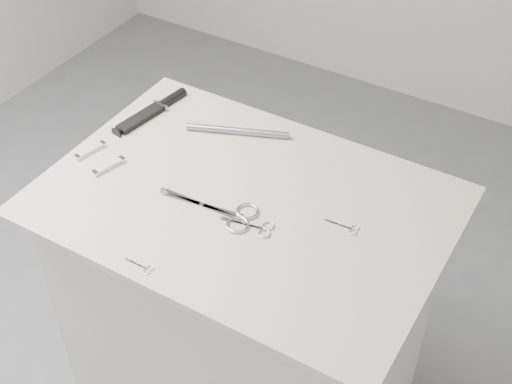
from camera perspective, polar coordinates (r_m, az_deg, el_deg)
The scene contains 10 objects.
plinth at distance 2.10m, azimuth -0.78°, elevation -10.14°, with size 0.90×0.60×0.90m, color silver.
display_board at distance 1.76m, azimuth -0.92°, elevation -0.85°, with size 1.00×0.70×0.02m, color beige.
large_shears at distance 1.72m, azimuth -2.28°, elevation -1.71°, with size 0.25×0.11×0.01m.
embroidery_scissors_a at distance 1.68m, azimuth 0.07°, elevation -2.85°, with size 0.13×0.06×0.00m.
embroidery_scissors_b at distance 1.70m, azimuth 7.25°, elevation -2.84°, with size 0.09×0.04×0.00m.
tiny_scissors at distance 1.62m, azimuth -9.09°, elevation -5.94°, with size 0.07×0.03×0.00m.
sheathed_knife at distance 2.07m, azimuth -8.08°, elevation 6.61°, with size 0.08×0.25×0.03m.
pocket_knife_a at distance 1.89m, azimuth -11.69°, elevation 2.04°, with size 0.05×0.10×0.01m.
pocket_knife_b at distance 1.95m, azimuth -13.10°, elevation 3.27°, with size 0.04×0.10×0.01m.
metal_rail at distance 1.96m, azimuth -1.48°, elevation 4.90°, with size 0.02×0.02×0.28m, color gray.
Camera 1 is at (0.69, -1.10, 2.10)m, focal length 50.00 mm.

